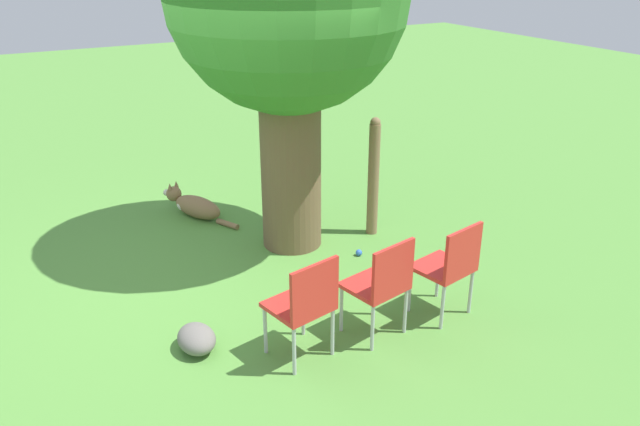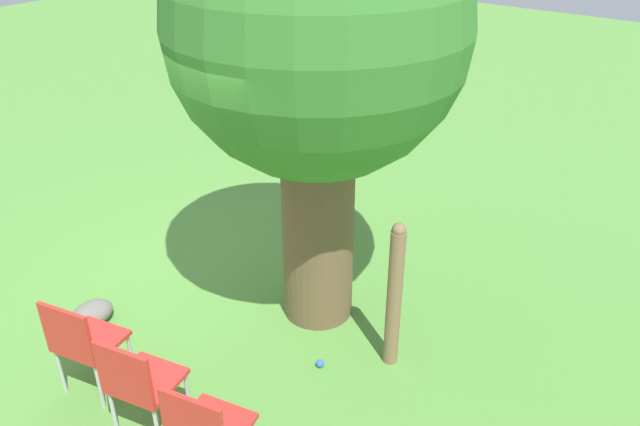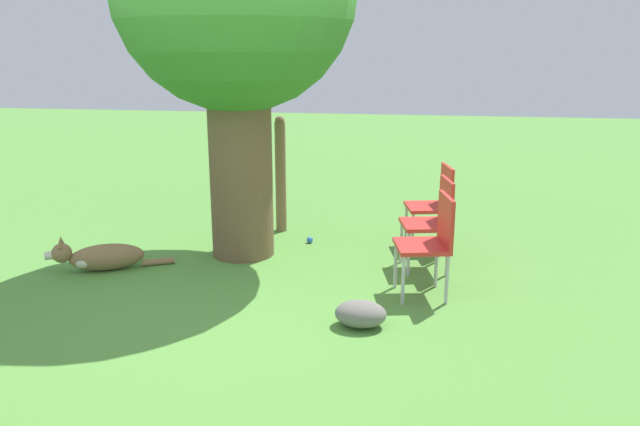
% 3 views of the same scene
% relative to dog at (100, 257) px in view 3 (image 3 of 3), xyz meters
% --- Properties ---
extents(ground_plane, '(30.00, 30.00, 0.00)m').
position_rel_dog_xyz_m(ground_plane, '(1.37, -0.26, -0.13)').
color(ground_plane, '#56933D').
extents(dog, '(1.06, 0.60, 0.35)m').
position_rel_dog_xyz_m(dog, '(0.00, 0.00, 0.00)').
color(dog, olive).
rests_on(dog, ground_plane).
extents(fence_post, '(0.12, 0.12, 1.31)m').
position_rel_dog_xyz_m(fence_post, '(1.39, 1.59, 0.53)').
color(fence_post, '#846647').
rests_on(fence_post, ground_plane).
extents(red_chair_0, '(0.50, 0.52, 0.87)m').
position_rel_dog_xyz_m(red_chair_0, '(3.06, -0.11, 0.37)').
color(red_chair_0, red).
rests_on(red_chair_0, ground_plane).
extents(red_chair_1, '(0.50, 0.52, 0.87)m').
position_rel_dog_xyz_m(red_chair_1, '(3.09, 0.57, 0.37)').
color(red_chair_1, red).
rests_on(red_chair_1, ground_plane).
extents(red_chair_2, '(0.50, 0.52, 0.87)m').
position_rel_dog_xyz_m(red_chair_2, '(3.11, 1.24, 0.37)').
color(red_chair_2, red).
rests_on(red_chair_2, ground_plane).
extents(tennis_ball, '(0.07, 0.07, 0.07)m').
position_rel_dog_xyz_m(tennis_ball, '(1.80, 1.17, -0.10)').
color(tennis_ball, blue).
rests_on(tennis_ball, ground_plane).
extents(garden_rock, '(0.39, 0.29, 0.20)m').
position_rel_dog_xyz_m(garden_rock, '(2.55, -0.81, -0.03)').
color(garden_rock, slate).
rests_on(garden_rock, ground_plane).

